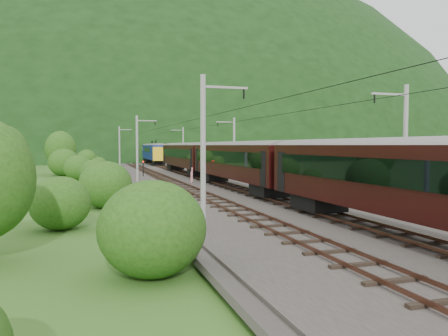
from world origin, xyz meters
name	(u,v)px	position (x,y,z in m)	size (l,w,h in m)	color
ground	(311,230)	(0.00, 0.00, 0.00)	(600.00, 600.00, 0.00)	#305B1C
railbed	(248,204)	(0.00, 10.00, 0.15)	(14.00, 220.00, 0.30)	#38332D
track_left	(219,203)	(-2.40, 10.00, 0.37)	(2.40, 220.00, 0.27)	brown
track_right	(277,200)	(2.40, 10.00, 0.37)	(2.40, 220.00, 0.27)	brown
catenary_left	(138,147)	(-6.12, 32.00, 4.50)	(2.54, 192.28, 8.00)	gray
catenary_right	(234,147)	(6.12, 32.00, 4.50)	(2.54, 192.28, 8.00)	gray
overhead_wires	(249,114)	(0.00, 10.00, 7.10)	(4.83, 198.00, 0.03)	black
mountain_main	(109,153)	(0.00, 260.00, 0.00)	(504.00, 360.00, 244.00)	black
train	(293,159)	(2.40, 7.25, 3.74)	(3.19, 153.40, 5.56)	black
hazard_post_near	(191,177)	(-0.24, 28.78, 0.96)	(0.14, 0.14, 1.32)	red
hazard_post_far	(192,175)	(0.19, 30.16, 1.16)	(0.18, 0.18, 1.71)	red
signal	(143,167)	(-4.41, 41.37, 1.58)	(0.24, 0.24, 2.19)	black
vegetation_left	(66,167)	(-14.13, 27.18, 2.45)	(13.96, 147.16, 7.04)	#214612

